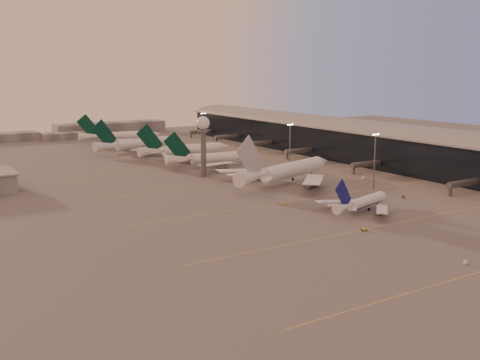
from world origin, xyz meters
TOP-DOWN VIEW (x-y plane):
  - ground at (0.00, 0.00)m, footprint 700.00×700.00m
  - taxiway_markings at (30.00, 56.00)m, footprint 180.00×185.25m
  - terminal at (107.88, 110.09)m, footprint 57.00×362.00m
  - radar_tower at (5.00, 120.00)m, footprint 6.40×6.40m
  - mast_b at (55.00, 55.00)m, footprint 3.60×0.56m
  - mast_c at (50.00, 110.00)m, footprint 3.60×0.56m
  - mast_d at (48.00, 200.00)m, footprint 3.60×0.56m
  - distant_horizon at (2.62, 325.14)m, footprint 165.00×37.50m
  - narrowbody_mid at (22.27, 27.73)m, footprint 36.28×28.54m
  - widebody_white at (29.96, 84.93)m, footprint 68.40×53.91m
  - greentail_a at (23.59, 142.29)m, footprint 55.33×44.46m
  - greentail_b at (23.09, 175.73)m, footprint 60.12×48.56m
  - greentail_c at (8.62, 215.90)m, footprint 61.39×49.04m
  - greentail_d at (15.57, 265.30)m, footprint 58.98×47.32m
  - gsv_truck_a at (5.43, -29.27)m, footprint 5.29×2.72m
  - gsv_tug_mid at (4.53, 8.56)m, footprint 3.69×2.95m
  - gsv_truck_b at (52.66, 35.52)m, footprint 6.23×4.32m
  - gsv_truck_c at (3.15, 50.76)m, footprint 4.93×3.48m
  - gsv_catering_b at (68.13, 74.43)m, footprint 5.79×3.43m
  - gsv_tug_far at (16.69, 95.20)m, footprint 3.21×3.97m
  - gsv_tug_hangar at (35.04, 161.58)m, footprint 3.93×2.41m

SIDE VIEW (x-z plane):
  - ground at x=0.00m, z-range 0.00..0.00m
  - taxiway_markings at x=30.00m, z-range 0.00..0.02m
  - gsv_tug_mid at x=4.53m, z-range 0.01..0.93m
  - gsv_tug_far at x=16.69m, z-range 0.01..1.00m
  - gsv_tug_hangar at x=35.04m, z-range 0.02..1.12m
  - gsv_truck_c at x=3.15m, z-range 0.02..1.90m
  - gsv_truck_a at x=5.43m, z-range 0.02..2.06m
  - gsv_truck_b at x=52.66m, z-range 0.02..2.40m
  - gsv_catering_b at x=68.13m, z-range 0.00..4.45m
  - narrowbody_mid at x=22.27m, z-range -4.33..10.21m
  - greentail_a at x=23.59m, z-range -6.51..13.62m
  - greentail_d at x=15.57m, z-range -6.95..14.55m
  - greentail_b at x=23.09m, z-range -7.06..14.78m
  - distant_horizon at x=2.62m, z-range -0.61..8.39m
  - greentail_c at x=8.62m, z-range -7.32..15.31m
  - widebody_white at x=29.96m, z-range -8.17..16.84m
  - terminal at x=107.88m, z-range -1.00..22.04m
  - mast_b at x=55.00m, z-range 1.24..26.24m
  - mast_c at x=50.00m, z-range 1.24..26.24m
  - mast_d at x=48.00m, z-range 1.24..26.24m
  - radar_tower at x=5.00m, z-range 5.40..36.50m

